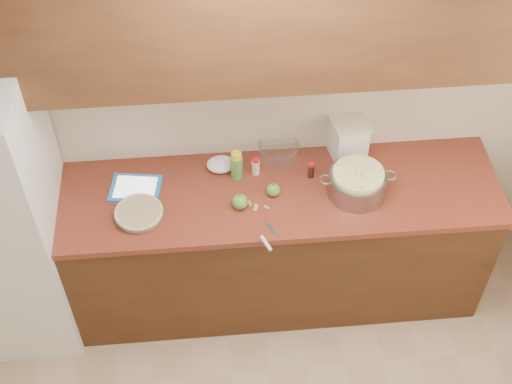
{
  "coord_description": "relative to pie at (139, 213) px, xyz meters",
  "views": [
    {
      "loc": [
        -0.25,
        -1.11,
        3.79
      ],
      "look_at": [
        -0.03,
        1.43,
        0.98
      ],
      "focal_mm": 50.0,
      "sensor_mm": 36.0,
      "label": 1
    }
  ],
  "objects": [
    {
      "name": "counter_run",
      "position": [
        0.65,
        0.11,
        -0.48
      ],
      "size": [
        2.64,
        0.68,
        0.92
      ],
      "color": "#472A14",
      "rests_on": "ground"
    },
    {
      "name": "upper_cabinets",
      "position": [
        0.65,
        0.27,
        1.01
      ],
      "size": [
        2.6,
        0.34,
        0.7
      ],
      "primitive_type": "cube",
      "color": "brown",
      "rests_on": "room_shell"
    },
    {
      "name": "pie",
      "position": [
        0.0,
        0.0,
        0.0
      ],
      "size": [
        0.27,
        0.27,
        0.04
      ],
      "rotation": [
        0.0,
        0.0,
        -0.22
      ],
      "color": "silver",
      "rests_on": "counter_run"
    },
    {
      "name": "colander",
      "position": [
        1.17,
        0.07,
        0.05
      ],
      "size": [
        0.42,
        0.32,
        0.16
      ],
      "rotation": [
        0.0,
        0.0,
        -0.19
      ],
      "color": "gray",
      "rests_on": "counter_run"
    },
    {
      "name": "flour_canister",
      "position": [
        1.17,
        0.37,
        0.1
      ],
      "size": [
        0.23,
        0.23,
        0.24
      ],
      "rotation": [
        0.0,
        0.0,
        0.18
      ],
      "color": "white",
      "rests_on": "counter_run"
    },
    {
      "name": "tablet",
      "position": [
        -0.02,
        0.19,
        -0.01
      ],
      "size": [
        0.3,
        0.24,
        0.02
      ],
      "rotation": [
        0.0,
        0.0,
        -0.15
      ],
      "color": "#2878C4",
      "rests_on": "counter_run"
    },
    {
      "name": "paring_knife",
      "position": [
        0.65,
        -0.23,
        -0.01
      ],
      "size": [
        0.1,
        0.2,
        0.02
      ],
      "rotation": [
        0.0,
        0.0,
        0.4
      ],
      "color": "gray",
      "rests_on": "counter_run"
    },
    {
      "name": "lemon_bottle",
      "position": [
        0.53,
        0.24,
        0.07
      ],
      "size": [
        0.07,
        0.07,
        0.18
      ],
      "rotation": [
        0.0,
        0.0,
        0.38
      ],
      "color": "#4C8C38",
      "rests_on": "counter_run"
    },
    {
      "name": "cinnamon_shaker",
      "position": [
        0.64,
        0.26,
        0.03
      ],
      "size": [
        0.05,
        0.05,
        0.11
      ],
      "rotation": [
        0.0,
        0.0,
        0.01
      ],
      "color": "beige",
      "rests_on": "counter_run"
    },
    {
      "name": "vanilla_bottle",
      "position": [
        0.94,
        0.21,
        0.03
      ],
      "size": [
        0.04,
        0.04,
        0.1
      ],
      "rotation": [
        0.0,
        0.0,
        -0.4
      ],
      "color": "black",
      "rests_on": "counter_run"
    },
    {
      "name": "mixing_bowl",
      "position": [
        0.78,
        0.39,
        0.03
      ],
      "size": [
        0.23,
        0.23,
        0.09
      ],
      "rotation": [
        0.0,
        0.0,
        0.33
      ],
      "color": "silver",
      "rests_on": "counter_run"
    },
    {
      "name": "paper_towel",
      "position": [
        0.45,
        0.31,
        0.01
      ],
      "size": [
        0.18,
        0.16,
        0.07
      ],
      "primitive_type": "ellipsoid",
      "rotation": [
        0.0,
        0.0,
        -0.21
      ],
      "color": "white",
      "rests_on": "counter_run"
    },
    {
      "name": "apple_left",
      "position": [
        0.53,
        0.02,
        0.02
      ],
      "size": [
        0.08,
        0.08,
        0.1
      ],
      "color": "#519430",
      "rests_on": "counter_run"
    },
    {
      "name": "apple_center",
      "position": [
        0.72,
        0.09,
        0.02
      ],
      "size": [
        0.07,
        0.07,
        0.09
      ],
      "color": "#519430",
      "rests_on": "counter_run"
    },
    {
      "name": "peel_a",
      "position": [
        0.62,
        0.0,
        -0.02
      ],
      "size": [
        0.03,
        0.05,
        0.0
      ],
      "primitive_type": "cube",
      "rotation": [
        0.0,
        0.0,
        -1.84
      ],
      "color": "#7FB357",
      "rests_on": "counter_run"
    },
    {
      "name": "peel_b",
      "position": [
        0.59,
        0.04,
        -0.02
      ],
      "size": [
        0.02,
        0.03,
        0.0
      ],
      "primitive_type": "cube",
      "rotation": [
        0.0,
        0.0,
        1.86
      ],
      "color": "#7FB357",
      "rests_on": "counter_run"
    },
    {
      "name": "peel_c",
      "position": [
        0.68,
        -0.0,
        -0.02
      ],
      "size": [
        0.03,
        0.03,
        0.0
      ],
      "primitive_type": "cube",
      "rotation": [
        0.0,
        0.0,
        -0.7
      ],
      "color": "#7FB357",
      "rests_on": "counter_run"
    }
  ]
}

